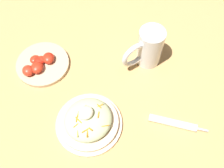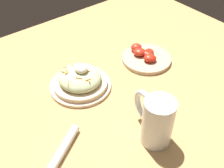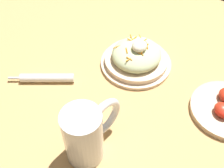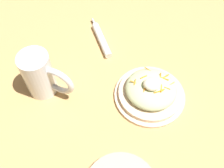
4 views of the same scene
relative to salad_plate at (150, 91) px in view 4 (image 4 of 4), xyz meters
The scene contains 4 objects.
ground_plane 0.24m from the salad_plate, 161.23° to the right, with size 1.43×1.43×0.00m, color tan.
salad_plate is the anchor object (origin of this frame).
beer_mug 0.33m from the salad_plate, behind, with size 0.16×0.09×0.15m.
napkin_roll 0.28m from the salad_plate, 136.06° to the left, with size 0.11×0.17×0.02m.
Camera 4 is at (0.20, -0.36, 0.71)m, focal length 42.32 mm.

